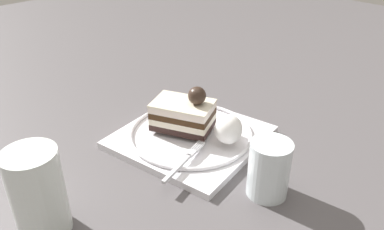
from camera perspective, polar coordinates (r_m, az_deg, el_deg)
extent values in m
plane|color=#514D4F|center=(0.67, 0.22, -3.93)|extent=(2.40, 2.40, 0.00)
cube|color=white|center=(0.67, 0.00, -3.17)|extent=(0.26, 0.26, 0.01)
torus|color=white|center=(0.66, 0.00, -2.50)|extent=(0.24, 0.24, 0.01)
cube|color=black|center=(0.67, -1.07, -1.22)|extent=(0.10, 0.12, 0.01)
cube|color=#EFE3C7|center=(0.67, -1.08, -0.38)|extent=(0.10, 0.12, 0.01)
cube|color=#382210|center=(0.66, -1.08, 0.47)|extent=(0.10, 0.12, 0.01)
cube|color=silver|center=(0.65, -1.09, 1.33)|extent=(0.10, 0.12, 0.01)
cube|color=#EDE2C5|center=(0.65, -1.10, 1.89)|extent=(0.10, 0.12, 0.00)
sphere|color=#33241B|center=(0.64, 0.75, 2.89)|extent=(0.03, 0.03, 0.03)
ellipsoid|color=white|center=(0.62, 5.40, -2.10)|extent=(0.05, 0.05, 0.05)
cube|color=silver|center=(0.57, -2.25, -7.89)|extent=(0.07, 0.03, 0.00)
cube|color=silver|center=(0.60, -0.11, -5.71)|extent=(0.02, 0.01, 0.00)
cube|color=silver|center=(0.61, 1.29, -4.83)|extent=(0.03, 0.01, 0.00)
cube|color=silver|center=(0.62, 1.02, -4.74)|extent=(0.03, 0.01, 0.00)
cube|color=silver|center=(0.62, 0.74, -4.66)|extent=(0.03, 0.01, 0.00)
cube|color=silver|center=(0.62, 0.47, -4.57)|extent=(0.03, 0.01, 0.00)
cylinder|color=white|center=(0.51, -21.85, -10.64)|extent=(0.07, 0.07, 0.12)
cylinder|color=black|center=(0.53, -21.20, -13.30)|extent=(0.06, 0.06, 0.05)
cylinder|color=silver|center=(0.54, 11.31, -7.82)|extent=(0.06, 0.06, 0.08)
cylinder|color=#B7232D|center=(0.56, 11.11, -9.49)|extent=(0.05, 0.05, 0.04)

